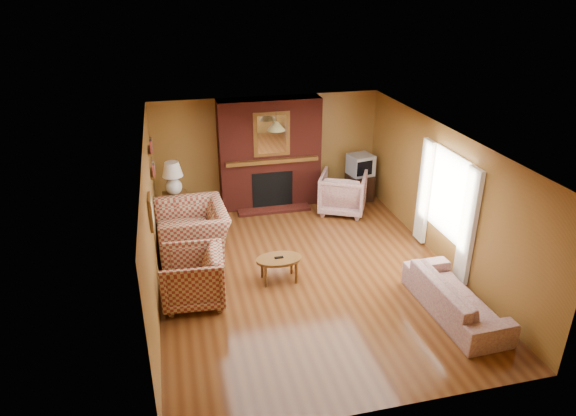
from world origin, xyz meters
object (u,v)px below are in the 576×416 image
object	(u,v)px
fireplace	(270,154)
tv_stand	(359,187)
plaid_loveseat	(192,231)
side_table	(176,209)
floral_sofa	(456,297)
floral_armchair	(343,193)
table_lamp	(173,177)
plaid_armchair	(193,277)
crt_tv	(361,165)
coffee_table	(279,261)

from	to	relation	value
fireplace	tv_stand	distance (m)	2.24
plaid_loveseat	side_table	world-z (taller)	plaid_loveseat
floral_sofa	side_table	bearing A→B (deg)	42.09
plaid_loveseat	tv_stand	distance (m)	4.25
floral_armchair	table_lamp	size ratio (longest dim) A/B	1.41
plaid_armchair	side_table	distance (m)	2.91
plaid_loveseat	crt_tv	bearing A→B (deg)	110.20
table_lamp	tv_stand	size ratio (longest dim) A/B	1.14
plaid_loveseat	floral_sofa	xyz separation A→B (m)	(3.75, -2.81, -0.17)
fireplace	table_lamp	bearing A→B (deg)	-165.71
crt_tv	floral_sofa	bearing A→B (deg)	-91.91
floral_sofa	crt_tv	world-z (taller)	crt_tv
fireplace	plaid_armchair	bearing A→B (deg)	-119.58
side_table	table_lamp	distance (m)	0.72
plaid_loveseat	floral_sofa	size ratio (longest dim) A/B	0.72
side_table	crt_tv	distance (m)	4.19
tv_stand	floral_sofa	bearing A→B (deg)	-92.10
fireplace	coffee_table	distance (m)	3.30
plaid_armchair	side_table	xyz separation A→B (m)	(-0.15, 2.90, -0.11)
tv_stand	crt_tv	bearing A→B (deg)	-90.19
floral_sofa	tv_stand	world-z (taller)	tv_stand
table_lamp	floral_sofa	bearing A→B (deg)	-46.05
tv_stand	crt_tv	distance (m)	0.53
floral_sofa	floral_armchair	world-z (taller)	floral_armchair
floral_sofa	side_table	world-z (taller)	side_table
floral_armchair	coffee_table	xyz separation A→B (m)	(-1.96, -2.40, -0.07)
floral_sofa	crt_tv	xyz separation A→B (m)	(0.15, 4.49, 0.55)
floral_armchair	tv_stand	size ratio (longest dim) A/B	1.61
fireplace	plaid_armchair	xyz separation A→B (m)	(-1.95, -3.44, -0.74)
side_table	crt_tv	world-z (taller)	crt_tv
crt_tv	floral_armchair	bearing A→B (deg)	-136.79
fireplace	tv_stand	world-z (taller)	fireplace
fireplace	side_table	distance (m)	2.33
floral_armchair	crt_tv	size ratio (longest dim) A/B	1.67
coffee_table	crt_tv	bearing A→B (deg)	49.22
tv_stand	floral_armchair	bearing A→B (deg)	-136.71
coffee_table	table_lamp	xyz separation A→B (m)	(-1.59, 2.62, 0.68)
floral_armchair	fireplace	bearing A→B (deg)	-1.14
plaid_armchair	table_lamp	distance (m)	2.97
plaid_armchair	coffee_table	size ratio (longest dim) A/B	1.24
plaid_armchair	floral_sofa	distance (m)	4.05
table_lamp	tv_stand	xyz separation A→B (m)	(4.15, 0.35, -0.75)
plaid_loveseat	plaid_armchair	xyz separation A→B (m)	(-0.10, -1.56, -0.02)
plaid_armchair	floral_armchair	bearing A→B (deg)	132.52
plaid_loveseat	table_lamp	distance (m)	1.49
floral_sofa	plaid_armchair	bearing A→B (deg)	70.17
fireplace	floral_armchair	distance (m)	1.79
fireplace	coffee_table	world-z (taller)	fireplace
floral_armchair	plaid_loveseat	bearing A→B (deg)	45.15
fireplace	floral_sofa	size ratio (longest dim) A/B	1.21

